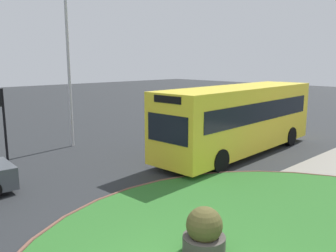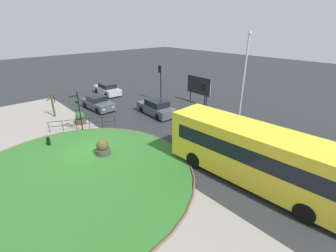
{
  "view_description": "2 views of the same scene",
  "coord_description": "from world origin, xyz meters",
  "px_view_note": "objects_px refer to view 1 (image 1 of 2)",
  "views": [
    {
      "loc": [
        -4.69,
        -4.33,
        4.47
      ],
      "look_at": [
        2.86,
        3.57,
        2.44
      ],
      "focal_mm": 37.44,
      "sensor_mm": 36.0,
      "label": 1
    },
    {
      "loc": [
        14.76,
        -5.83,
        8.45
      ],
      "look_at": [
        4.51,
        3.45,
        2.46
      ],
      "focal_mm": 25.26,
      "sensor_mm": 36.0,
      "label": 2
    }
  ],
  "objects_px": {
    "bus_yellow": "(239,118)",
    "lamppost_tall": "(69,65)",
    "planter_kerbside": "(204,235)",
    "traffic_light_near": "(0,108)"
  },
  "relations": [
    {
      "from": "bus_yellow",
      "to": "traffic_light_near",
      "type": "height_order",
      "value": "traffic_light_near"
    },
    {
      "from": "bus_yellow",
      "to": "lamppost_tall",
      "type": "relative_size",
      "value": 1.3
    },
    {
      "from": "traffic_light_near",
      "to": "lamppost_tall",
      "type": "distance_m",
      "value": 4.21
    },
    {
      "from": "bus_yellow",
      "to": "planter_kerbside",
      "type": "height_order",
      "value": "bus_yellow"
    },
    {
      "from": "bus_yellow",
      "to": "planter_kerbside",
      "type": "bearing_deg",
      "value": 27.65
    },
    {
      "from": "traffic_light_near",
      "to": "planter_kerbside",
      "type": "distance_m",
      "value": 11.48
    },
    {
      "from": "lamppost_tall",
      "to": "bus_yellow",
      "type": "bearing_deg",
      "value": -53.22
    },
    {
      "from": "bus_yellow",
      "to": "traffic_light_near",
      "type": "bearing_deg",
      "value": -38.32
    },
    {
      "from": "bus_yellow",
      "to": "lamppost_tall",
      "type": "bearing_deg",
      "value": -56.14
    },
    {
      "from": "bus_yellow",
      "to": "lamppost_tall",
      "type": "height_order",
      "value": "lamppost_tall"
    }
  ]
}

